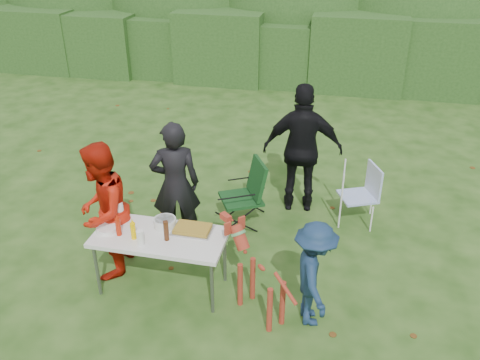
% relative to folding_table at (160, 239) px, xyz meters
% --- Properties ---
extents(ground, '(80.00, 80.00, 0.00)m').
position_rel_folding_table_xyz_m(ground, '(0.29, 0.26, -0.69)').
color(ground, '#1E4211').
extents(hedge_row, '(22.00, 1.40, 1.70)m').
position_rel_folding_table_xyz_m(hedge_row, '(0.29, 8.26, 0.16)').
color(hedge_row, '#23471C').
rests_on(hedge_row, ground).
extents(shrub_backdrop, '(20.00, 2.60, 3.20)m').
position_rel_folding_table_xyz_m(shrub_backdrop, '(0.29, 9.86, 0.91)').
color(shrub_backdrop, '#3D6628').
rests_on(shrub_backdrop, ground).
extents(folding_table, '(1.50, 0.70, 0.74)m').
position_rel_folding_table_xyz_m(folding_table, '(0.00, 0.00, 0.00)').
color(folding_table, silver).
rests_on(folding_table, ground).
extents(person_cook, '(0.73, 0.61, 1.72)m').
position_rel_folding_table_xyz_m(person_cook, '(-0.14, 0.96, 0.17)').
color(person_cook, black).
rests_on(person_cook, ground).
extents(person_red_jacket, '(0.73, 0.89, 1.70)m').
position_rel_folding_table_xyz_m(person_red_jacket, '(-0.76, 0.16, 0.17)').
color(person_red_jacket, '#B31909').
rests_on(person_red_jacket, ground).
extents(person_black_puffy, '(1.17, 0.59, 1.92)m').
position_rel_folding_table_xyz_m(person_black_puffy, '(1.35, 2.18, 0.27)').
color(person_black_puffy, black).
rests_on(person_black_puffy, ground).
extents(child, '(0.66, 0.89, 1.23)m').
position_rel_folding_table_xyz_m(child, '(1.75, -0.15, -0.07)').
color(child, '#162D4C').
rests_on(child, ground).
extents(dog, '(1.04, 0.97, 0.97)m').
position_rel_folding_table_xyz_m(dog, '(1.20, -0.19, -0.20)').
color(dog, maroon).
rests_on(dog, ground).
extents(camping_chair, '(0.83, 0.83, 0.98)m').
position_rel_folding_table_xyz_m(camping_chair, '(0.60, 1.51, -0.19)').
color(camping_chair, '#133E18').
rests_on(camping_chair, ground).
extents(lawn_chair, '(0.68, 0.68, 0.87)m').
position_rel_folding_table_xyz_m(lawn_chair, '(2.18, 1.99, -0.25)').
color(lawn_chair, '#5880DF').
rests_on(lawn_chair, ground).
extents(food_tray, '(0.45, 0.30, 0.02)m').
position_rel_folding_table_xyz_m(food_tray, '(0.34, 0.17, 0.06)').
color(food_tray, '#B7B7BA').
rests_on(food_tray, folding_table).
extents(focaccia_bread, '(0.40, 0.26, 0.04)m').
position_rel_folding_table_xyz_m(focaccia_bread, '(0.34, 0.17, 0.09)').
color(focaccia_bread, olive).
rests_on(focaccia_bread, food_tray).
extents(mustard_bottle, '(0.06, 0.06, 0.20)m').
position_rel_folding_table_xyz_m(mustard_bottle, '(-0.25, -0.12, 0.15)').
color(mustard_bottle, '#FFC600').
rests_on(mustard_bottle, folding_table).
extents(ketchup_bottle, '(0.06, 0.06, 0.22)m').
position_rel_folding_table_xyz_m(ketchup_bottle, '(-0.45, -0.09, 0.16)').
color(ketchup_bottle, '#B2200A').
rests_on(ketchup_bottle, folding_table).
extents(beer_bottle, '(0.06, 0.06, 0.24)m').
position_rel_folding_table_xyz_m(beer_bottle, '(0.11, -0.06, 0.17)').
color(beer_bottle, '#47230F').
rests_on(beer_bottle, folding_table).
extents(paper_towel_roll, '(0.12, 0.12, 0.26)m').
position_rel_folding_table_xyz_m(paper_towel_roll, '(-0.56, 0.18, 0.18)').
color(paper_towel_roll, white).
rests_on(paper_towel_roll, folding_table).
extents(cup_stack, '(0.08, 0.08, 0.18)m').
position_rel_folding_table_xyz_m(cup_stack, '(-0.13, -0.21, 0.14)').
color(cup_stack, white).
rests_on(cup_stack, folding_table).
extents(pasta_bowl, '(0.26, 0.26, 0.10)m').
position_rel_folding_table_xyz_m(pasta_bowl, '(-0.00, 0.19, 0.10)').
color(pasta_bowl, silver).
rests_on(pasta_bowl, folding_table).
extents(plate_stack, '(0.24, 0.24, 0.05)m').
position_rel_folding_table_xyz_m(plate_stack, '(-0.62, -0.04, 0.08)').
color(plate_stack, white).
rests_on(plate_stack, folding_table).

